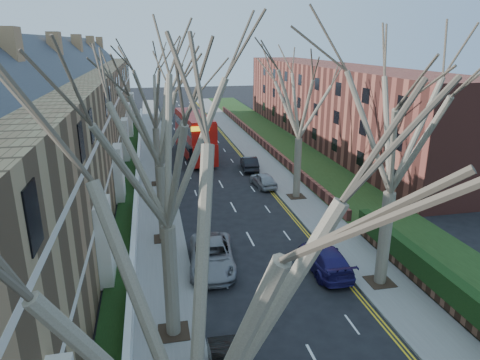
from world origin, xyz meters
TOP-DOWN VIEW (x-y plane):
  - pavement_left at (-6.00, 39.00)m, footprint 3.00×102.00m
  - pavement_right at (6.00, 39.00)m, footprint 3.00×102.00m
  - terrace_left at (-13.65, 31.00)m, footprint 9.70×78.00m
  - flats_right at (17.46, 43.00)m, footprint 13.97×54.00m
  - front_wall_left at (-7.65, 31.00)m, footprint 0.30×78.00m
  - grass_verge_right at (10.50, 39.00)m, footprint 6.00×102.00m
  - tree_left_near at (-5.70, -4.00)m, footprint 9.80×9.80m
  - tree_left_mid at (-5.70, 6.00)m, footprint 10.50×10.50m
  - tree_left_far at (-5.70, 16.00)m, footprint 10.15×10.15m
  - tree_left_dist at (-5.70, 28.00)m, footprint 10.50×10.50m
  - tree_right_mid at (5.70, 8.00)m, footprint 10.50×10.50m
  - tree_right_far at (5.70, 22.00)m, footprint 10.15×10.15m
  - double_decker_bus at (-1.29, 37.39)m, footprint 3.70×11.96m
  - car_left_far at (-3.09, 11.71)m, footprint 3.15×5.83m
  - car_right_near at (3.33, 10.08)m, footprint 2.12×5.04m
  - car_right_mid at (3.70, 25.48)m, footprint 1.95×4.07m
  - car_right_far at (3.70, 31.11)m, footprint 1.93×4.45m

SIDE VIEW (x-z plane):
  - pavement_left at x=-6.00m, z-range 0.00..0.12m
  - pavement_right at x=6.00m, z-range 0.00..0.12m
  - grass_verge_right at x=10.50m, z-range 0.12..0.18m
  - front_wall_left at x=-7.65m, z-range 0.12..1.12m
  - car_right_mid at x=3.70m, z-range 0.00..1.34m
  - car_right_far at x=3.70m, z-range 0.00..1.43m
  - car_right_near at x=3.33m, z-range 0.00..1.45m
  - car_left_far at x=-3.09m, z-range 0.00..1.55m
  - double_decker_bus at x=-1.29m, z-range -0.03..4.86m
  - flats_right at x=17.46m, z-range -0.02..9.98m
  - terrace_left at x=-13.65m, z-range -1.27..12.33m
  - tree_left_near at x=-5.70m, z-range 2.06..15.79m
  - tree_left_far at x=-5.70m, z-range 2.13..16.35m
  - tree_right_far at x=5.70m, z-range 2.13..16.35m
  - tree_left_mid at x=-5.70m, z-range 2.20..16.91m
  - tree_right_mid at x=5.70m, z-range 2.20..16.91m
  - tree_left_dist at x=-5.70m, z-range 2.20..16.91m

